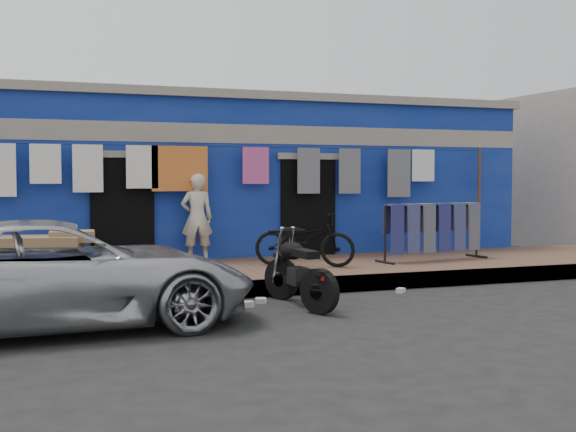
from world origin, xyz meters
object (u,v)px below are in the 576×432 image
object	(u,v)px
motorcycle	(299,269)
jeans_rack	(433,231)
seated_person	(197,218)
charpoy	(46,253)
bicycle	(305,234)
car	(58,273)

from	to	relation	value
motorcycle	jeans_rack	distance (m)	4.14
seated_person	charpoy	size ratio (longest dim) A/B	0.78
bicycle	charpoy	xyz separation A→B (m)	(-4.11, 0.60, -0.24)
car	jeans_rack	distance (m)	7.09
car	jeans_rack	size ratio (longest dim) A/B	2.05
motorcycle	bicycle	bearing A→B (deg)	63.66
car	motorcycle	size ratio (longest dim) A/B	2.90
car	seated_person	bearing A→B (deg)	-35.79
car	bicycle	size ratio (longest dim) A/B	2.72
seated_person	charpoy	distance (m)	2.71
charpoy	jeans_rack	xyz separation A→B (m)	(6.61, -0.54, 0.22)
bicycle	jeans_rack	distance (m)	2.51
car	motorcycle	world-z (taller)	car
jeans_rack	car	bearing A→B (deg)	-157.58
charpoy	car	bearing A→B (deg)	-89.03
jeans_rack	bicycle	bearing A→B (deg)	-178.56
bicycle	jeans_rack	world-z (taller)	bicycle
motorcycle	charpoy	distance (m)	4.25
charpoy	motorcycle	bearing A→B (deg)	-41.67
seated_person	motorcycle	xyz separation A→B (m)	(0.61, -3.56, -0.53)
car	seated_person	world-z (taller)	seated_person
bicycle	charpoy	world-z (taller)	bicycle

